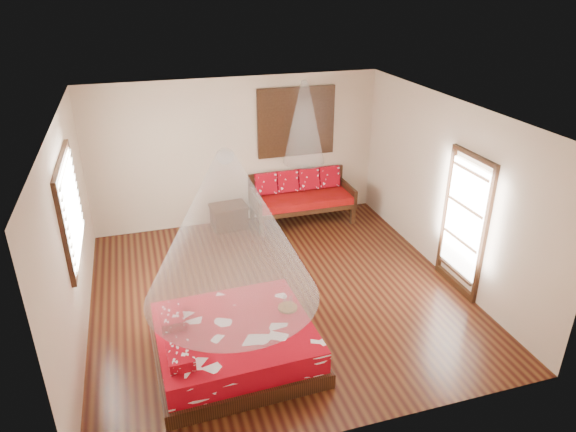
# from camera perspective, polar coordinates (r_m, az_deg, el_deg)

# --- Properties ---
(room) EXTENTS (5.54, 5.54, 2.84)m
(room) POSITION_cam_1_polar(r_m,az_deg,el_deg) (7.29, -1.23, 0.68)
(room) COLOR black
(room) RESTS_ON ground
(bed) EXTENTS (2.03, 1.85, 0.63)m
(bed) POSITION_cam_1_polar(r_m,az_deg,el_deg) (6.65, -6.01, -13.84)
(bed) COLOR black
(bed) RESTS_ON floor
(daybed) EXTENTS (1.96, 0.87, 0.98)m
(daybed) POSITION_cam_1_polar(r_m,az_deg,el_deg) (10.05, 1.45, 2.31)
(daybed) COLOR black
(daybed) RESTS_ON floor
(storage_chest) EXTENTS (0.72, 0.56, 0.47)m
(storage_chest) POSITION_cam_1_polar(r_m,az_deg,el_deg) (9.89, -6.57, -0.03)
(storage_chest) COLOR black
(storage_chest) RESTS_ON floor
(shutter_panel) EXTENTS (1.52, 0.06, 1.32)m
(shutter_panel) POSITION_cam_1_polar(r_m,az_deg,el_deg) (9.90, 0.93, 10.39)
(shutter_panel) COLOR black
(shutter_panel) RESTS_ON wall_back
(window_left) EXTENTS (0.10, 1.74, 1.34)m
(window_left) POSITION_cam_1_polar(r_m,az_deg,el_deg) (7.19, -22.99, 0.82)
(window_left) COLOR black
(window_left) RESTS_ON wall_left
(glazed_door) EXTENTS (0.08, 1.02, 2.16)m
(glazed_door) POSITION_cam_1_polar(r_m,az_deg,el_deg) (8.06, 18.94, -0.85)
(glazed_door) COLOR black
(glazed_door) RESTS_ON floor
(wine_tray) EXTENTS (0.25, 0.25, 0.20)m
(wine_tray) POSITION_cam_1_polar(r_m,az_deg,el_deg) (6.73, -0.04, -9.88)
(wine_tray) COLOR brown
(wine_tray) RESTS_ON bed
(mosquito_net_main) EXTENTS (2.07, 2.07, 1.80)m
(mosquito_net_main) POSITION_cam_1_polar(r_m,az_deg,el_deg) (5.78, -6.56, -1.38)
(mosquito_net_main) COLOR silver
(mosquito_net_main) RESTS_ON ceiling
(mosquito_net_daybed) EXTENTS (0.77, 0.77, 1.50)m
(mosquito_net_daybed) POSITION_cam_1_polar(r_m,az_deg,el_deg) (9.44, 1.81, 10.29)
(mosquito_net_daybed) COLOR silver
(mosquito_net_daybed) RESTS_ON ceiling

